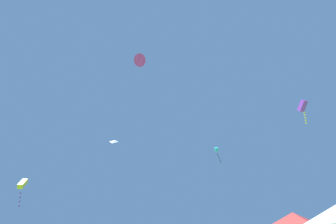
% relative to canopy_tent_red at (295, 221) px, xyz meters
% --- Properties ---
extents(canopy_tent_red, '(3.30, 3.30, 3.53)m').
position_rel_canopy_tent_red_xyz_m(canopy_tent_red, '(0.00, 0.00, 0.00)').
color(canopy_tent_red, '#9E9EA3').
rests_on(canopy_tent_red, ground).
extents(kite_purple_box, '(0.95, 1.49, 3.14)m').
position_rel_canopy_tent_red_xyz_m(kite_purple_box, '(7.60, 5.58, 12.60)').
color(kite_purple_box, purple).
extents(kite_yellow_box, '(1.00, 1.51, 3.28)m').
position_rel_canopy_tent_red_xyz_m(kite_yellow_box, '(-26.23, 10.48, 4.82)').
color(kite_yellow_box, yellow).
extents(kite_magenta_delta, '(0.95, 0.97, 0.72)m').
position_rel_canopy_tent_red_xyz_m(kite_magenta_delta, '(-10.01, -6.45, 8.30)').
color(kite_magenta_delta, '#D6389E').
extents(kite_white_diamond, '(0.84, 1.00, 0.75)m').
position_rel_canopy_tent_red_xyz_m(kite_white_diamond, '(-14.80, 6.97, 8.91)').
color(kite_white_diamond, white).
extents(kite_cyan_box, '(0.50, 0.84, 1.71)m').
position_rel_canopy_tent_red_xyz_m(kite_cyan_box, '(-3.58, 4.22, 6.67)').
color(kite_cyan_box, '#2DB7CC').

